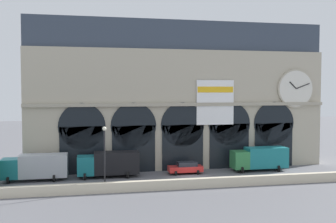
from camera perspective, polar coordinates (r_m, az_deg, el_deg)
The scene contains 8 objects.
ground_plane at distance 48.37m, azimuth 3.55°, elevation -9.72°, with size 200.00×200.00×0.00m, color slate.
quay_parapet_wall at distance 43.69m, azimuth 5.22°, elevation -10.39°, with size 90.00×0.70×1.08m, color beige.
station_building at distance 54.08m, azimuth 1.70°, elevation 2.08°, with size 40.97×4.59×20.24m.
box_truck_west at distance 49.18m, azimuth -18.80°, elevation -7.64°, with size 7.50×2.91×3.12m.
box_truck_midwest at distance 49.01m, azimuth -8.62°, elevation -7.55°, with size 7.50×2.91×3.12m.
car_center at distance 50.65m, azimuth 2.61°, elevation -8.21°, with size 4.40×2.22×1.55m.
box_truck_mideast at distance 53.77m, azimuth 13.32°, elevation -6.66°, with size 7.50×2.91×3.12m.
street_lamp_quayside at distance 42.01m, azimuth -9.29°, elevation -5.57°, with size 0.44×0.44×6.90m.
Camera 1 is at (-12.18, -45.59, 10.65)m, focal length 41.55 mm.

